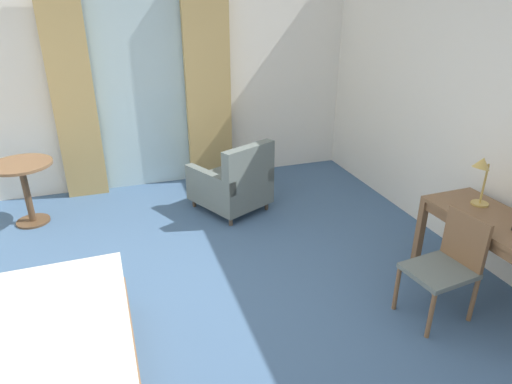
% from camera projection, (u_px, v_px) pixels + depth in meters
% --- Properties ---
extents(ground, '(6.05, 6.46, 0.10)m').
position_uv_depth(ground, '(196.00, 324.00, 3.52)').
color(ground, '#426084').
extents(wall_back, '(5.65, 0.12, 2.89)m').
position_uv_depth(wall_back, '(141.00, 72.00, 5.47)').
color(wall_back, white).
rests_on(wall_back, ground).
extents(balcony_glass_door, '(1.16, 0.02, 2.55)m').
position_uv_depth(balcony_glass_door, '(142.00, 88.00, 5.47)').
color(balcony_glass_door, silver).
rests_on(balcony_glass_door, ground).
extents(curtain_panel_left, '(0.48, 0.10, 2.60)m').
position_uv_depth(curtain_panel_left, '(72.00, 91.00, 5.14)').
color(curtain_panel_left, tan).
rests_on(curtain_panel_left, ground).
extents(curtain_panel_right, '(0.57, 0.10, 2.60)m').
position_uv_depth(curtain_panel_right, '(208.00, 83.00, 5.61)').
color(curtain_panel_right, tan).
rests_on(curtain_panel_right, ground).
extents(writing_desk, '(0.57, 1.30, 0.72)m').
position_uv_depth(writing_desk, '(502.00, 234.00, 3.46)').
color(writing_desk, brown).
rests_on(writing_desk, ground).
extents(desk_chair, '(0.52, 0.45, 0.84)m').
position_uv_depth(desk_chair, '(448.00, 262.00, 3.39)').
color(desk_chair, slate).
rests_on(desk_chair, ground).
extents(desk_lamp, '(0.24, 0.16, 0.45)m').
position_uv_depth(desk_lamp, '(482.00, 170.00, 3.56)').
color(desk_lamp, tan).
rests_on(desk_lamp, writing_desk).
extents(armchair_by_window, '(0.95, 1.00, 0.85)m').
position_uv_depth(armchair_by_window, '(233.00, 184.00, 5.13)').
color(armchair_by_window, slate).
rests_on(armchair_by_window, ground).
extents(round_cafe_table, '(0.64, 0.64, 0.70)m').
position_uv_depth(round_cafe_table, '(24.00, 179.00, 4.76)').
color(round_cafe_table, brown).
rests_on(round_cafe_table, ground).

